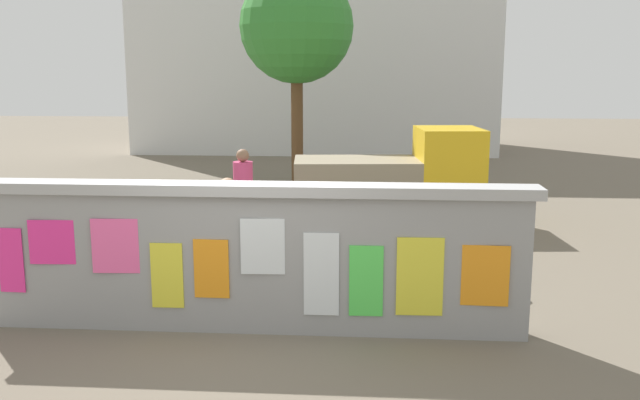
# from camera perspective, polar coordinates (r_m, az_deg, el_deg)

# --- Properties ---
(ground) EXTENTS (60.00, 60.00, 0.00)m
(ground) POSITION_cam_1_polar(r_m,az_deg,el_deg) (15.70, -0.80, -0.09)
(ground) COLOR #6B6051
(poster_wall) EXTENTS (6.42, 0.42, 1.70)m
(poster_wall) POSITION_cam_1_polar(r_m,az_deg,el_deg) (7.76, -6.00, -4.65)
(poster_wall) COLOR gray
(poster_wall) RESTS_ON ground
(auto_rickshaw_truck) EXTENTS (3.72, 1.81, 1.85)m
(auto_rickshaw_truck) POSITION_cam_1_polar(r_m,az_deg,el_deg) (13.45, 6.47, 1.94)
(auto_rickshaw_truck) COLOR black
(auto_rickshaw_truck) RESTS_ON ground
(motorcycle) EXTENTS (1.90, 0.56, 0.87)m
(motorcycle) POSITION_cam_1_polar(r_m,az_deg,el_deg) (10.39, -4.16, -3.04)
(motorcycle) COLOR black
(motorcycle) RESTS_ON ground
(bicycle_near) EXTENTS (1.71, 0.44, 0.95)m
(bicycle_near) POSITION_cam_1_polar(r_m,az_deg,el_deg) (10.96, -15.52, -3.21)
(bicycle_near) COLOR black
(bicycle_near) RESTS_ON ground
(bicycle_far) EXTENTS (1.70, 0.44, 0.95)m
(bicycle_far) POSITION_cam_1_polar(r_m,az_deg,el_deg) (9.46, 9.88, -5.15)
(bicycle_far) COLOR black
(bicycle_far) RESTS_ON ground
(person_walking) EXTENTS (0.42, 0.42, 1.62)m
(person_walking) POSITION_cam_1_polar(r_m,az_deg,el_deg) (11.86, -6.42, 1.20)
(person_walking) COLOR purple
(person_walking) RESTS_ON ground
(person_bystander) EXTENTS (0.35, 0.35, 1.62)m
(person_bystander) POSITION_cam_1_polar(r_m,az_deg,el_deg) (8.67, -7.65, -2.30)
(person_bystander) COLOR purple
(person_bystander) RESTS_ON ground
(tree_roadside) EXTENTS (2.92, 2.92, 5.53)m
(tree_roadside) POSITION_cam_1_polar(r_m,az_deg,el_deg) (17.99, -1.97, 14.20)
(tree_roadside) COLOR brown
(tree_roadside) RESTS_ON ground
(building_background) EXTENTS (13.36, 6.18, 9.22)m
(building_background) POSITION_cam_1_polar(r_m,az_deg,el_deg) (26.92, -0.22, 14.24)
(building_background) COLOR silver
(building_background) RESTS_ON ground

